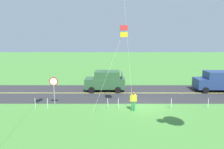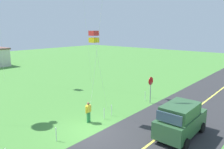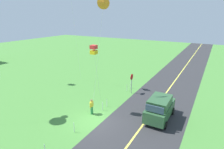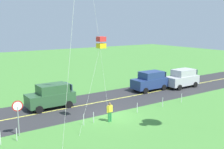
{
  "view_description": "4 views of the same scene",
  "coord_description": "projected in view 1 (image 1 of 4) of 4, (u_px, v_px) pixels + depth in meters",
  "views": [
    {
      "loc": [
        2.63,
        16.79,
        6.04
      ],
      "look_at": [
        2.65,
        -0.25,
        2.76
      ],
      "focal_mm": 32.02,
      "sensor_mm": 36.0,
      "label": 1
    },
    {
      "loc": [
        -9.54,
        -10.1,
        6.95
      ],
      "look_at": [
        2.41,
        0.14,
        3.62
      ],
      "focal_mm": 34.49,
      "sensor_mm": 36.0,
      "label": 2
    },
    {
      "loc": [
        -12.61,
        -8.82,
        9.51
      ],
      "look_at": [
        2.35,
        -0.32,
        4.03
      ],
      "focal_mm": 29.79,
      "sensor_mm": 36.0,
      "label": 3
    },
    {
      "loc": [
        12.52,
        18.52,
        7.78
      ],
      "look_at": [
        1.64,
        2.59,
        4.16
      ],
      "focal_mm": 43.64,
      "sensor_mm": 36.0,
      "label": 4
    }
  ],
  "objects": [
    {
      "name": "car_parked_west_near",
      "position": [
        216.0,
        81.0,
        22.16
      ],
      "size": [
        4.4,
        2.12,
        2.24
      ],
      "color": "navy",
      "rests_on": "ground"
    },
    {
      "name": "stop_sign",
      "position": [
        54.0,
        86.0,
        17.39
      ],
      "size": [
        0.76,
        0.08,
        2.56
      ],
      "color": "gray",
      "rests_on": "ground"
    },
    {
      "name": "fence_post_3",
      "position": [
        118.0,
        103.0,
        16.86
      ],
      "size": [
        0.05,
        0.05,
        0.9
      ],
      "primitive_type": "cylinder",
      "color": "silver",
      "rests_on": "ground"
    },
    {
      "name": "ground_plane",
      "position": [
        142.0,
        106.0,
        17.63
      ],
      "size": [
        120.0,
        120.0,
        0.1
      ],
      "primitive_type": "cube",
      "color": "#478438"
    },
    {
      "name": "road_centre_stripe",
      "position": [
        137.0,
        93.0,
        21.55
      ],
      "size": [
        120.0,
        0.16,
        0.0
      ],
      "primitive_type": "cube",
      "color": "#E5E04C",
      "rests_on": "asphalt_road"
    },
    {
      "name": "kite_orange_near",
      "position": [
        124.0,
        31.0,
        15.1
      ],
      "size": [
        2.77,
        1.26,
        6.84
      ],
      "color": "silver",
      "rests_on": "ground"
    },
    {
      "name": "fence_post_4",
      "position": [
        108.0,
        103.0,
        16.86
      ],
      "size": [
        0.05,
        0.05,
        0.9
      ],
      "primitive_type": "cylinder",
      "color": "silver",
      "rests_on": "ground"
    },
    {
      "name": "fence_post_6",
      "position": [
        47.0,
        103.0,
        16.86
      ],
      "size": [
        0.05,
        0.05,
        0.9
      ],
      "primitive_type": "cylinder",
      "color": "silver",
      "rests_on": "ground"
    },
    {
      "name": "fence_post_2",
      "position": [
        171.0,
        103.0,
        16.85
      ],
      "size": [
        0.05,
        0.05,
        0.9
      ],
      "primitive_type": "cylinder",
      "color": "silver",
      "rests_on": "ground"
    },
    {
      "name": "fence_post_5",
      "position": [
        35.0,
        103.0,
        16.86
      ],
      "size": [
        0.05,
        0.05,
        0.9
      ],
      "primitive_type": "cylinder",
      "color": "silver",
      "rests_on": "ground"
    },
    {
      "name": "asphalt_road",
      "position": [
        137.0,
        93.0,
        21.55
      ],
      "size": [
        120.0,
        7.0,
        0.0
      ],
      "primitive_type": "cube",
      "color": "#2D2D30",
      "rests_on": "ground"
    },
    {
      "name": "person_adult_near",
      "position": [
        133.0,
        101.0,
        16.28
      ],
      "size": [
        0.58,
        0.22,
        1.6
      ],
      "rotation": [
        0.0,
        0.0,
        5.95
      ],
      "color": "#338C4C",
      "rests_on": "ground"
    },
    {
      "name": "car_suv_foreground",
      "position": [
        106.0,
        81.0,
        22.28
      ],
      "size": [
        4.4,
        2.12,
        2.24
      ],
      "color": "#2D5633",
      "rests_on": "ground"
    },
    {
      "name": "fence_post_1",
      "position": [
        208.0,
        103.0,
        16.85
      ],
      "size": [
        0.05,
        0.05,
        0.9
      ],
      "primitive_type": "cylinder",
      "color": "silver",
      "rests_on": "ground"
    }
  ]
}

